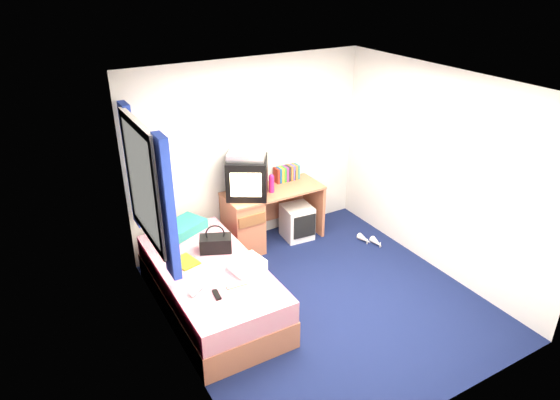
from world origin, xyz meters
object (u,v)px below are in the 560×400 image
crt_tv (247,177)px  remote_control (217,295)px  magazine (185,262)px  aerosol_can (260,184)px  bed (211,287)px  towel (247,265)px  desk (254,218)px  handbag (216,243)px  vcr (247,155)px  storage_cube (297,222)px  colour_swatch_fan (237,285)px  pink_water_bottle (271,184)px  water_bottle (197,288)px  white_heels (371,241)px  picture_frame (293,174)px  pillow (182,228)px

crt_tv → remote_control: crt_tv is taller
magazine → aerosol_can: bearing=30.9°
bed → towel: bearing=-39.1°
bed → desk: (1.01, 0.94, 0.14)m
handbag → desk: bearing=64.1°
desk → remote_control: bearing=-128.5°
crt_tv → vcr: (0.00, 0.00, 0.29)m
desk → storage_cube: (0.60, -0.09, -0.17)m
storage_cube → vcr: vcr is taller
aerosol_can → colour_swatch_fan: size_ratio=0.91×
pink_water_bottle → handbag: 1.25m
water_bottle → colour_swatch_fan: (0.37, -0.11, -0.03)m
bed → colour_swatch_fan: colour_swatch_fan is taller
handbag → white_heels: handbag is taller
aerosol_can → towel: (-0.82, -1.24, -0.26)m
handbag → water_bottle: 0.75m
crt_tv → bed: bearing=-103.8°
crt_tv → colour_swatch_fan: (-0.83, -1.40, -0.45)m
bed → crt_tv: bearing=45.4°
white_heels → aerosol_can: bearing=147.4°
pink_water_bottle → colour_swatch_fan: (-1.14, -1.34, -0.31)m
storage_cube → crt_tv: 1.03m
crt_tv → white_heels: crt_tv is taller
crt_tv → picture_frame: bearing=42.4°
pillow → desk: desk is taller
pillow → desk: (1.01, 0.12, -0.19)m
pink_water_bottle → water_bottle: size_ratio=1.09×
pillow → aerosol_can: bearing=8.3°
pillow → storage_cube: pillow is taller
water_bottle → picture_frame: bearing=36.3°
pink_water_bottle → bed: bearing=-144.6°
desk → water_bottle: (-1.28, -1.29, 0.17)m
magazine → water_bottle: size_ratio=1.40×
bed → towel: size_ratio=6.14×
desk → towel: (-0.70, -1.20, 0.19)m
white_heels → desk: bearing=151.2°
desk → aerosol_can: aerosol_can is taller
towel → colour_swatch_fan: bearing=-136.6°
magazine → white_heels: (2.56, 0.00, -0.51)m
towel → storage_cube: bearing=40.4°
desk → vcr: bearing=177.3°
handbag → aerosol_can: bearing=62.1°
pink_water_bottle → remote_control: pink_water_bottle is taller
aerosol_can → white_heels: size_ratio=0.53×
vcr → handbag: vcr is taller
picture_frame → remote_control: bearing=-129.3°
pillow → white_heels: pillow is taller
aerosol_can → bed: bearing=-139.0°
crt_tv → remote_control: (-1.07, -1.45, -0.45)m
storage_cube → pink_water_bottle: (-0.37, 0.03, 0.63)m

